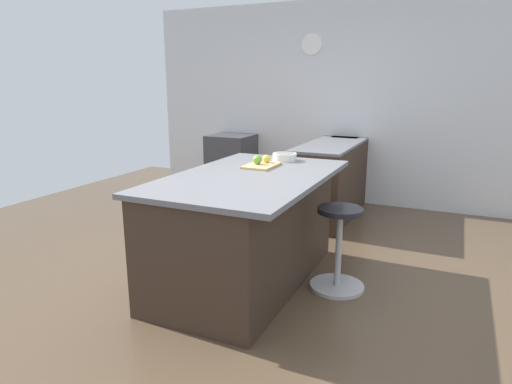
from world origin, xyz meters
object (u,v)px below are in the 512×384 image
at_px(oven_range, 232,165).
at_px(kitchen_island, 245,228).
at_px(apple_green, 257,160).
at_px(stool_by_window, 338,251).
at_px(apple_yellow, 267,159).
at_px(cutting_board, 262,166).
at_px(fruit_bowl, 285,156).

xyz_separation_m(oven_range, kitchen_island, (2.59, 1.48, 0.02)).
distance_m(kitchen_island, apple_green, 0.62).
xyz_separation_m(stool_by_window, apple_yellow, (-0.28, -0.75, 0.65)).
distance_m(kitchen_island, cutting_board, 0.58).
bearing_deg(kitchen_island, stool_by_window, 102.85).
relative_size(stool_by_window, cutting_board, 1.89).
bearing_deg(fruit_bowl, cutting_board, -11.42).
relative_size(kitchen_island, apple_yellow, 26.94).
height_order(oven_range, cutting_board, cutting_board).
xyz_separation_m(kitchen_island, apple_yellow, (-0.45, -0.00, 0.51)).
bearing_deg(oven_range, fruit_bowl, 39.44).
xyz_separation_m(oven_range, cutting_board, (2.24, 1.47, 0.49)).
relative_size(stool_by_window, fruit_bowl, 3.06).
distance_m(oven_range, stool_by_window, 3.29).
bearing_deg(kitchen_island, cutting_board, -178.81).
bearing_deg(kitchen_island, apple_green, -172.41).
bearing_deg(stool_by_window, cutting_board, -103.17).
height_order(kitchen_island, stool_by_window, kitchen_island).
bearing_deg(kitchen_island, fruit_bowl, 174.66).
xyz_separation_m(apple_yellow, apple_green, (0.11, -0.04, 0.00)).
relative_size(oven_range, kitchen_island, 0.47).
height_order(cutting_board, fruit_bowl, fruit_bowl).
bearing_deg(cutting_board, fruit_bowl, 168.58).
height_order(oven_range, apple_green, apple_green).
xyz_separation_m(oven_range, apple_yellow, (2.14, 1.47, 0.53)).
height_order(stool_by_window, apple_yellow, apple_yellow).
distance_m(apple_green, fruit_bowl, 0.39).
bearing_deg(fruit_bowl, oven_range, -140.56).
bearing_deg(fruit_bowl, apple_green, -16.66).
bearing_deg(cutting_board, apple_green, -78.24).
bearing_deg(fruit_bowl, kitchen_island, -5.34).
distance_m(oven_range, kitchen_island, 2.98).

